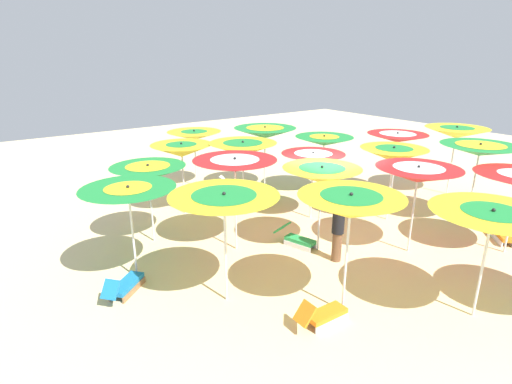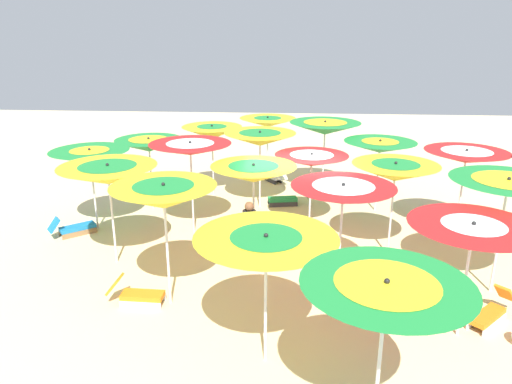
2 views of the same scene
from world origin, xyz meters
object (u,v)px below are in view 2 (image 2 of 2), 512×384
Objects in this scene: beach_umbrella_3 at (266,250)px; lounger_4 at (286,198)px; beach_umbrella_5 at (149,145)px; beach_umbrella_13 at (395,172)px; beach_umbrella_8 at (343,194)px; beachgoer_0 at (249,235)px; beach_umbrella_4 at (386,297)px; beach_umbrella_7 at (254,174)px; beach_umbrella_14 at (508,188)px; lounger_1 at (138,294)px; beach_umbrella_12 at (311,160)px; lounger_0 at (273,176)px; beach_umbrella_11 at (260,139)px; lounger_3 at (244,239)px; beach_umbrella_16 at (325,128)px; beach_umbrella_6 at (190,149)px; beach_umbrella_0 at (90,157)px; beach_umbrella_18 at (466,157)px; beach_umbrella_2 at (164,197)px; beach_umbrella_9 at (472,233)px; lounger_5 at (74,228)px; beach_umbrella_15 at (268,122)px; lounger_2 at (490,313)px; beach_umbrella_1 at (108,175)px; beach_umbrella_10 at (212,132)px.

beach_umbrella_3 is 1.77× the size of lounger_4.
beach_umbrella_5 is 7.12m from beach_umbrella_13.
beachgoer_0 is (1.93, -0.75, -1.25)m from beach_umbrella_8.
beach_umbrella_4 is 5.78m from beach_umbrella_7.
beach_umbrella_14 is 7.54m from lounger_1.
beach_umbrella_12 is 5.68m from lounger_1.
beach_umbrella_5 reaches higher than lounger_0.
beach_umbrella_11 is 3.49m from lounger_3.
beach_umbrella_8 is 3.26m from beach_umbrella_12.
beach_umbrella_12 is at bearing 80.26° from beach_umbrella_16.
lounger_1 is at bearing 60.78° from beach_umbrella_16.
beach_umbrella_4 is 7.23m from beach_umbrella_12.
beach_umbrella_3 is 5.67m from beach_umbrella_6.
beach_umbrella_14 is at bearing 163.90° from beach_umbrella_0.
beach_umbrella_12 is at bearing -39.11° from beach_umbrella_13.
beach_umbrella_12 is at bearing -2.27° from beach_umbrella_18.
beach_umbrella_3 is at bearing 56.53° from beach_umbrella_13.
lounger_0 reaches higher than lounger_3.
lounger_1 is at bearing 6.42° from beach_umbrella_2.
beach_umbrella_0 is 1.05× the size of beach_umbrella_12.
beach_umbrella_5 is at bearing 94.76° from lounger_0.
lounger_4 is at bearing -156.41° from beach_umbrella_0.
beach_umbrella_11 is (0.55, -7.30, 0.13)m from beach_umbrella_3.
beach_umbrella_14 is at bearing 9.66° from lounger_1.
beachgoer_0 is (3.92, -2.26, -1.13)m from beach_umbrella_9.
beach_umbrella_18 is 2.08× the size of lounger_1.
lounger_5 is at bearing -42.03° from beach_umbrella_3.
beach_umbrella_5 is (5.31, -8.48, -0.18)m from beach_umbrella_4.
beach_umbrella_15 is 1.98× the size of lounger_2.
beach_umbrella_4 is 5.51m from lounger_1.
beach_umbrella_9 reaches higher than lounger_4.
lounger_3 is (-3.02, 2.54, -1.77)m from beach_umbrella_5.
beach_umbrella_1 is 3.40m from beachgoer_0.
beach_umbrella_16 is (-1.93, -4.92, 0.12)m from beach_umbrella_7.
beach_umbrella_9 is 6.29m from lounger_1.
lounger_1 reaches higher than lounger_5.
lounger_5 is at bearing 7.37° from beach_umbrella_6.
beach_umbrella_8 is 1.05× the size of beach_umbrella_15.
beach_umbrella_10 is at bearing 12.52° from beachgoer_0.
beach_umbrella_3 is 10.70m from beach_umbrella_15.
beach_umbrella_10 is at bearing -69.71° from beach_umbrella_4.
lounger_2 is at bearing 171.18° from lounger_0.
beach_umbrella_1 reaches higher than lounger_0.
beach_umbrella_2 is 2.14m from lounger_1.
lounger_5 is 0.70× the size of beachgoer_0.
beach_umbrella_1 reaches higher than beach_umbrella_8.
lounger_3 is 1.39m from beachgoer_0.
beach_umbrella_5 is at bearing 36.18° from beachgoer_0.
beach_umbrella_2 is at bearing -7.37° from beach_umbrella_9.
beach_umbrella_1 is 0.96× the size of beach_umbrella_6.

